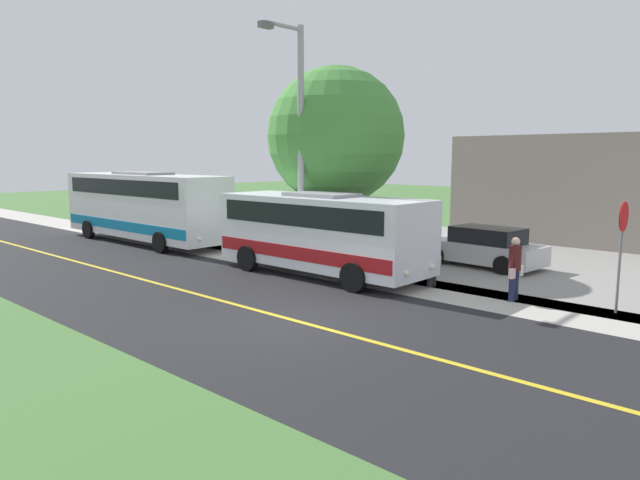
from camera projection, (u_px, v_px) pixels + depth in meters
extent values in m
plane|color=#477238|center=(296.00, 321.00, 14.03)|extent=(120.00, 120.00, 0.00)
cube|color=black|center=(296.00, 321.00, 14.03)|extent=(8.00, 100.00, 0.01)
cube|color=#B2ADA3|center=(414.00, 286.00, 17.83)|extent=(2.40, 100.00, 0.01)
cube|color=gray|center=(591.00, 266.00, 21.07)|extent=(14.00, 36.00, 0.01)
cube|color=gold|center=(296.00, 321.00, 14.03)|extent=(0.16, 100.00, 0.00)
cube|color=white|center=(321.00, 231.00, 19.30)|extent=(2.46, 7.75, 2.33)
cube|color=maroon|center=(321.00, 249.00, 19.39)|extent=(2.50, 7.59, 0.44)
cube|color=black|center=(321.00, 213.00, 19.22)|extent=(2.50, 6.97, 0.70)
cube|color=gray|center=(321.00, 195.00, 19.13)|extent=(1.47, 2.32, 0.12)
cylinder|color=black|center=(401.00, 266.00, 18.75)|extent=(0.25, 0.90, 0.90)
cylinder|color=black|center=(353.00, 277.00, 16.96)|extent=(0.25, 0.90, 0.90)
cylinder|color=black|center=(297.00, 250.00, 21.96)|extent=(0.25, 0.90, 0.90)
cylinder|color=black|center=(248.00, 258.00, 20.17)|extent=(0.25, 0.90, 0.90)
sphere|color=#F2EACC|center=(432.00, 267.00, 17.31)|extent=(0.20, 0.20, 0.20)
sphere|color=#F2EACC|center=(406.00, 273.00, 16.33)|extent=(0.20, 0.20, 0.20)
cube|color=white|center=(144.00, 205.00, 26.74)|extent=(2.42, 10.36, 2.83)
cube|color=#0C72A5|center=(145.00, 223.00, 26.87)|extent=(2.46, 10.15, 0.44)
cube|color=black|center=(143.00, 186.00, 26.62)|extent=(2.46, 9.32, 0.70)
cube|color=gray|center=(143.00, 173.00, 26.53)|extent=(1.45, 3.11, 0.12)
cylinder|color=black|center=(208.00, 237.00, 25.67)|extent=(0.25, 0.90, 0.90)
cylinder|color=black|center=(160.00, 242.00, 23.90)|extent=(0.25, 0.90, 0.90)
cylinder|color=black|center=(133.00, 225.00, 29.96)|extent=(0.25, 0.90, 0.90)
cylinder|color=black|center=(89.00, 229.00, 28.20)|extent=(0.25, 0.90, 0.90)
sphere|color=#F2EACC|center=(226.00, 236.00, 23.91)|extent=(0.20, 0.20, 0.20)
sphere|color=#F2EACC|center=(199.00, 240.00, 22.94)|extent=(0.20, 0.20, 0.20)
cylinder|color=#1E2347|center=(515.00, 285.00, 16.05)|extent=(0.18, 0.18, 0.87)
cylinder|color=#1E2347|center=(512.00, 286.00, 15.91)|extent=(0.18, 0.18, 0.87)
cylinder|color=#4C1919|center=(515.00, 258.00, 15.87)|extent=(0.34, 0.34, 0.69)
sphere|color=beige|center=(516.00, 242.00, 15.80)|extent=(0.23, 0.23, 0.23)
cylinder|color=#4C1919|center=(518.00, 256.00, 16.00)|extent=(0.29, 0.10, 0.62)
cube|color=white|center=(520.00, 271.00, 16.08)|extent=(0.20, 0.12, 0.28)
cylinder|color=#4C1919|center=(512.00, 258.00, 15.73)|extent=(0.29, 0.10, 0.62)
cube|color=beige|center=(512.00, 273.00, 15.70)|extent=(0.20, 0.12, 0.28)
cylinder|color=#262628|center=(433.00, 273.00, 17.82)|extent=(0.18, 0.18, 0.84)
cylinder|color=#262628|center=(430.00, 274.00, 17.67)|extent=(0.18, 0.18, 0.84)
cylinder|color=#4C1919|center=(432.00, 249.00, 17.63)|extent=(0.34, 0.34, 0.66)
sphere|color=#8C664C|center=(433.00, 235.00, 17.57)|extent=(0.23, 0.23, 0.23)
cylinder|color=#4C1919|center=(436.00, 247.00, 17.76)|extent=(0.28, 0.10, 0.60)
cube|color=beige|center=(438.00, 261.00, 17.85)|extent=(0.20, 0.12, 0.28)
cylinder|color=#4C1919|center=(429.00, 249.00, 17.50)|extent=(0.28, 0.10, 0.60)
cube|color=beige|center=(429.00, 263.00, 17.47)|extent=(0.20, 0.12, 0.28)
cylinder|color=slate|center=(619.00, 271.00, 14.60)|extent=(0.07, 0.07, 2.20)
cylinder|color=red|center=(624.00, 217.00, 14.39)|extent=(0.76, 0.03, 0.76)
cylinder|color=#9E9EA3|center=(301.00, 150.00, 20.20)|extent=(0.24, 0.24, 8.45)
cylinder|color=#9E9EA3|center=(284.00, 26.00, 19.03)|extent=(1.60, 0.14, 0.14)
cube|color=#59595B|center=(266.00, 25.00, 18.46)|extent=(0.50, 0.24, 0.20)
cube|color=silver|center=(482.00, 251.00, 21.13)|extent=(2.17, 4.54, 0.70)
cube|color=black|center=(488.00, 235.00, 20.90)|extent=(1.73, 2.54, 0.57)
cylinder|color=black|center=(437.00, 255.00, 21.55)|extent=(0.27, 0.66, 0.64)
cylinder|color=black|center=(464.00, 250.00, 22.76)|extent=(0.27, 0.66, 0.64)
cylinder|color=black|center=(503.00, 265.00, 19.57)|extent=(0.27, 0.66, 0.64)
cylinder|color=black|center=(529.00, 259.00, 20.77)|extent=(0.27, 0.66, 0.64)
cylinder|color=brown|center=(335.00, 223.00, 22.67)|extent=(0.36, 0.36, 2.79)
sphere|color=#478C3D|center=(336.00, 136.00, 22.18)|extent=(5.31, 5.31, 5.31)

